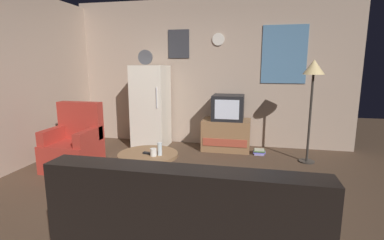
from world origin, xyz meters
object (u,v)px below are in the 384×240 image
object	(u,v)px
remote_control	(149,153)
armchair	(74,145)
wine_glass	(160,149)
couch	(190,240)
tv_stand	(226,135)
standing_lamp	(313,75)
coffee_table	(149,172)
mug_ceramic_white	(153,152)
book_stack	(259,152)
crt_tv	(228,107)
fridge	(151,106)

from	to	relation	value
remote_control	armchair	bearing A→B (deg)	169.96
wine_glass	couch	bearing A→B (deg)	-63.61
tv_stand	remote_control	xyz separation A→B (m)	(-0.74, -1.95, 0.20)
remote_control	couch	distance (m)	1.57
standing_lamp	coffee_table	distance (m)	2.80
coffee_table	mug_ceramic_white	distance (m)	0.31
book_stack	couch	bearing A→B (deg)	-99.53
tv_stand	coffee_table	bearing A→B (deg)	-111.58
couch	remote_control	bearing A→B (deg)	120.85
tv_stand	couch	world-z (taller)	couch
crt_tv	couch	xyz separation A→B (m)	(0.04, -3.29, -0.46)
armchair	couch	world-z (taller)	armchair
wine_glass	crt_tv	bearing A→B (deg)	72.49
mug_ceramic_white	remote_control	world-z (taller)	mug_ceramic_white
standing_lamp	couch	distance (m)	3.30
couch	book_stack	bearing A→B (deg)	80.47
crt_tv	armchair	world-z (taller)	crt_tv
tv_stand	wine_glass	world-z (taller)	wine_glass
tv_stand	remote_control	distance (m)	2.10
tv_stand	armchair	world-z (taller)	armchair
coffee_table	armchair	size ratio (longest dim) A/B	0.75
coffee_table	tv_stand	bearing A→B (deg)	68.42
standing_lamp	fridge	bearing A→B (deg)	172.36
remote_control	couch	bearing A→B (deg)	-47.21
fridge	mug_ceramic_white	bearing A→B (deg)	-69.35
remote_control	armchair	size ratio (longest dim) A/B	0.16
fridge	coffee_table	distance (m)	2.03
standing_lamp	mug_ceramic_white	size ratio (longest dim) A/B	17.67
standing_lamp	couch	size ratio (longest dim) A/B	0.94
couch	book_stack	xyz separation A→B (m)	(0.52, 3.12, -0.27)
wine_glass	remote_control	world-z (taller)	wine_glass
tv_stand	standing_lamp	size ratio (longest dim) A/B	0.53
tv_stand	fridge	bearing A→B (deg)	-177.57
tv_stand	armchair	distance (m)	2.53
book_stack	coffee_table	bearing A→B (deg)	-127.71
mug_ceramic_white	remote_control	distance (m)	0.10
mug_ceramic_white	armchair	size ratio (longest dim) A/B	0.09
tv_stand	couch	xyz separation A→B (m)	(0.06, -3.29, 0.04)
wine_glass	book_stack	distance (m)	2.20
armchair	coffee_table	bearing A→B (deg)	-21.16
fridge	book_stack	distance (m)	2.11
mug_ceramic_white	book_stack	world-z (taller)	mug_ceramic_white
couch	book_stack	world-z (taller)	couch
tv_stand	armchair	xyz separation A→B (m)	(-2.11, -1.40, 0.06)
armchair	crt_tv	bearing A→B (deg)	33.12
crt_tv	book_stack	distance (m)	0.94
coffee_table	book_stack	bearing A→B (deg)	52.29
wine_glass	standing_lamp	bearing A→B (deg)	38.87
wine_glass	couch	distance (m)	1.50
wine_glass	coffee_table	bearing A→B (deg)	165.38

